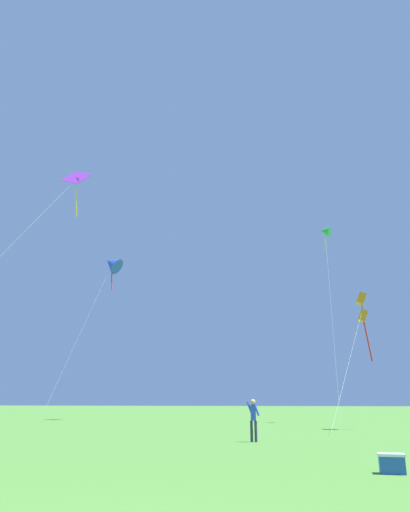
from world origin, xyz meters
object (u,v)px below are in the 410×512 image
kite_blue_delta (112,264)px  picnic_cooler (392,463)px  kite_purple_streamer (71,188)px  kite_orange_box (362,309)px  person_near_tree (253,416)px  kite_green_small (325,232)px

kite_blue_delta → picnic_cooler: 40.45m
picnic_cooler → kite_purple_streamer: bearing=148.5°
kite_orange_box → kite_purple_streamer: bearing=-144.7°
person_near_tree → picnic_cooler: person_near_tree is taller
kite_blue_delta → person_near_tree: kite_blue_delta is taller
kite_purple_streamer → person_near_tree: size_ratio=8.25×
kite_orange_box → picnic_cooler: (-0.91, -19.28, -7.01)m
kite_purple_streamer → kite_orange_box: size_ratio=1.48×
kite_blue_delta → kite_green_small: 21.09m
kite_purple_streamer → person_near_tree: bearing=-1.3°
kite_purple_streamer → picnic_cooler: bearing=-31.5°
kite_orange_box → kite_green_small: kite_green_small is taller
kite_blue_delta → kite_orange_box: bearing=-26.4°
kite_green_small → person_near_tree: (-3.55, -20.32, -14.82)m
picnic_cooler → person_near_tree: bearing=118.3°
person_near_tree → kite_orange_box: bearing=63.4°
kite_green_small → picnic_cooler: 32.73m
kite_purple_streamer → kite_orange_box: 19.16m
kite_green_small → person_near_tree: size_ratio=9.69×
kite_purple_streamer → picnic_cooler: (14.10, -8.65, -12.39)m
kite_purple_streamer → picnic_cooler: size_ratio=23.28×
picnic_cooler → kite_green_small: bearing=92.0°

